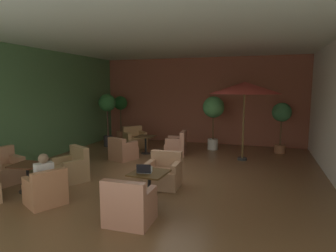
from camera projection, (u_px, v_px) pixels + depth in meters
ground_plane at (162, 174)px, 8.31m from camera, size 9.06×10.11×0.02m
wall_back_brick at (200, 101)px, 12.78m from camera, size 9.06×0.08×3.75m
wall_left_accent at (33, 106)px, 9.46m from camera, size 0.08×10.11×3.75m
ceiling_slab at (162, 39)px, 7.81m from camera, size 9.06×10.11×0.06m
cafe_table_front_left at (149, 178)px, 6.22m from camera, size 0.80×0.80×0.67m
armchair_front_left_north at (164, 174)px, 7.24m from camera, size 0.83×0.75×0.86m
armchair_front_left_east at (129, 207)px, 5.25m from camera, size 0.83×0.76×0.87m
cafe_table_front_right at (146, 141)px, 10.78m from camera, size 0.67×0.67×0.67m
armchair_front_right_north at (177, 146)px, 10.58m from camera, size 0.81×0.82×0.89m
armchair_front_right_east at (135, 140)px, 11.84m from camera, size 1.10×1.10×0.87m
armchair_front_right_south at (123, 151)px, 9.88m from camera, size 0.92×0.97×0.79m
cafe_table_mid_center at (28, 172)px, 6.87m from camera, size 0.71×0.71×0.67m
armchair_mid_center_north at (46, 191)px, 6.11m from camera, size 0.96×0.97×0.79m
armchair_mid_center_east at (71, 169)px, 7.66m from camera, size 1.02×1.01×0.90m
armchair_mid_center_south at (4, 170)px, 7.49m from camera, size 0.89×0.93×0.92m
patio_umbrella_tall_red at (245, 88)px, 9.58m from camera, size 2.36×2.36×2.65m
potted_tree_left_corner at (213, 111)px, 11.36m from camera, size 0.84×0.84×2.12m
potted_tree_mid_left at (281, 117)px, 10.76m from camera, size 0.71×0.71×1.90m
potted_tree_mid_right at (107, 109)px, 11.97m from camera, size 0.71×0.71×2.19m
potted_tree_right_corner at (121, 111)px, 13.25m from camera, size 0.63×0.63×2.07m
patron_blue_shirt at (44, 171)px, 6.08m from camera, size 0.35×0.42×0.68m
iced_drink_cup at (151, 169)px, 6.24m from camera, size 0.08×0.08×0.11m
open_laptop at (144, 171)px, 6.14m from camera, size 0.35×0.28×0.20m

